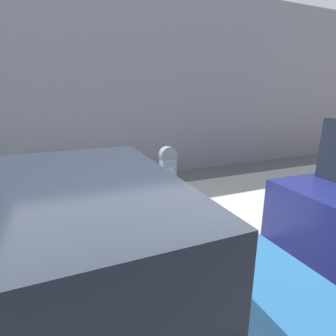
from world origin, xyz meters
TOP-DOWN VIEW (x-y plane):
  - ground_plane at (0.00, 0.00)m, footprint 60.00×60.00m
  - sidewalk at (0.00, 2.20)m, footprint 24.00×2.80m
  - building_facade at (0.00, 5.14)m, footprint 24.00×0.30m
  - parking_meter at (0.53, 1.05)m, footprint 0.21×0.14m

SIDE VIEW (x-z plane):
  - ground_plane at x=0.00m, z-range 0.00..0.00m
  - sidewalk at x=0.00m, z-range 0.00..0.13m
  - parking_meter at x=0.53m, z-range 0.42..1.87m
  - building_facade at x=0.00m, z-range 0.00..4.95m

